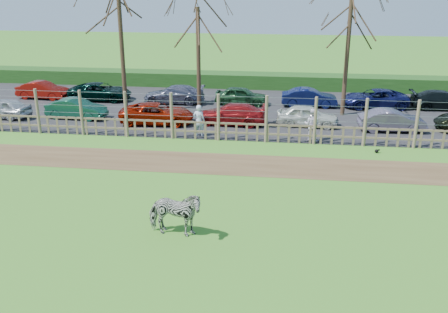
# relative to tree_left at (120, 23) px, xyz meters

# --- Properties ---
(ground) EXTENTS (120.00, 120.00, 0.00)m
(ground) POSITION_rel_tree_left_xyz_m (6.50, -12.50, -5.62)
(ground) COLOR #69A831
(ground) RESTS_ON ground
(dirt_strip) EXTENTS (34.00, 2.80, 0.01)m
(dirt_strip) POSITION_rel_tree_left_xyz_m (6.50, -8.00, -5.61)
(dirt_strip) COLOR brown
(dirt_strip) RESTS_ON ground
(asphalt) EXTENTS (44.00, 13.00, 0.04)m
(asphalt) POSITION_rel_tree_left_xyz_m (6.50, 2.00, -5.60)
(asphalt) COLOR #232326
(asphalt) RESTS_ON ground
(hedge) EXTENTS (46.00, 2.00, 1.10)m
(hedge) POSITION_rel_tree_left_xyz_m (6.50, 9.00, -5.07)
(hedge) COLOR #1E4716
(hedge) RESTS_ON ground
(fence) EXTENTS (30.16, 0.16, 2.50)m
(fence) POSITION_rel_tree_left_xyz_m (6.50, -4.50, -4.81)
(fence) COLOR brown
(fence) RESTS_ON ground
(tree_left) EXTENTS (4.80, 4.80, 7.88)m
(tree_left) POSITION_rel_tree_left_xyz_m (0.00, 0.00, 0.00)
(tree_left) COLOR #3D2B1E
(tree_left) RESTS_ON ground
(tree_mid) EXTENTS (4.80, 4.80, 6.83)m
(tree_mid) POSITION_rel_tree_left_xyz_m (4.50, 1.00, -0.75)
(tree_mid) COLOR #3D2B1E
(tree_mid) RESTS_ON ground
(tree_right) EXTENTS (4.80, 4.80, 7.35)m
(tree_right) POSITION_rel_tree_left_xyz_m (13.50, 1.50, -0.37)
(tree_right) COLOR #3D2B1E
(tree_right) RESTS_ON ground
(zebra) EXTENTS (1.97, 1.01, 1.62)m
(zebra) POSITION_rel_tree_left_xyz_m (6.48, -14.94, -4.81)
(zebra) COLOR gray
(zebra) RESTS_ON ground
(visitor_a) EXTENTS (0.66, 0.46, 1.72)m
(visitor_a) POSITION_rel_tree_left_xyz_m (5.37, -3.99, -4.71)
(visitor_a) COLOR silver
(visitor_a) RESTS_ON asphalt
(visitor_b) EXTENTS (0.99, 0.87, 1.72)m
(visitor_b) POSITION_rel_tree_left_xyz_m (11.38, -4.02, -4.71)
(visitor_b) COLOR silver
(visitor_b) RESTS_ON asphalt
(crow) EXTENTS (0.25, 0.18, 0.20)m
(crow) POSITION_rel_tree_left_xyz_m (14.53, -5.50, -5.52)
(crow) COLOR black
(crow) RESTS_ON ground
(car_0) EXTENTS (3.65, 1.77, 1.20)m
(car_0) POSITION_rel_tree_left_xyz_m (-7.20, -1.85, -4.98)
(car_0) COLOR #AEB2B8
(car_0) RESTS_ON asphalt
(car_1) EXTENTS (3.73, 1.55, 1.20)m
(car_1) POSITION_rel_tree_left_xyz_m (-2.64, -1.42, -4.98)
(car_1) COLOR #154F39
(car_1) RESTS_ON asphalt
(car_2) EXTENTS (4.45, 2.29, 1.20)m
(car_2) POSITION_rel_tree_left_xyz_m (2.49, -1.90, -4.98)
(car_2) COLOR #8F1503
(car_2) RESTS_ON asphalt
(car_3) EXTENTS (4.21, 1.87, 1.20)m
(car_3) POSITION_rel_tree_left_xyz_m (6.82, -1.49, -4.98)
(car_3) COLOR maroon
(car_3) RESTS_ON asphalt
(car_4) EXTENTS (3.64, 1.73, 1.20)m
(car_4) POSITION_rel_tree_left_xyz_m (11.25, -1.27, -4.98)
(car_4) COLOR silver
(car_4) RESTS_ON asphalt
(car_5) EXTENTS (3.71, 1.50, 1.20)m
(car_5) POSITION_rel_tree_left_xyz_m (15.88, -1.73, -4.98)
(car_5) COLOR #5C546B
(car_5) RESTS_ON asphalt
(car_7) EXTENTS (3.73, 1.54, 1.20)m
(car_7) POSITION_rel_tree_left_xyz_m (-7.10, 3.27, -4.98)
(car_7) COLOR maroon
(car_7) RESTS_ON asphalt
(car_8) EXTENTS (4.36, 2.09, 1.20)m
(car_8) POSITION_rel_tree_left_xyz_m (-2.92, 3.34, -4.98)
(car_8) COLOR black
(car_8) RESTS_ON asphalt
(car_9) EXTENTS (4.17, 1.77, 1.20)m
(car_9) POSITION_rel_tree_left_xyz_m (2.38, 3.18, -4.98)
(car_9) COLOR #55576F
(car_9) RESTS_ON asphalt
(car_10) EXTENTS (3.57, 1.54, 1.20)m
(car_10) POSITION_rel_tree_left_xyz_m (6.98, 3.34, -4.98)
(car_10) COLOR #22502A
(car_10) RESTS_ON asphalt
(car_11) EXTENTS (3.66, 1.32, 1.20)m
(car_11) POSITION_rel_tree_left_xyz_m (11.49, 3.36, -4.98)
(car_11) COLOR #0D1643
(car_11) RESTS_ON asphalt
(car_12) EXTENTS (4.51, 2.45, 1.20)m
(car_12) POSITION_rel_tree_left_xyz_m (15.76, 3.64, -4.98)
(car_12) COLOR #12164A
(car_12) RESTS_ON asphalt
(car_13) EXTENTS (4.15, 1.72, 1.20)m
(car_13) POSITION_rel_tree_left_xyz_m (20.08, 3.74, -4.98)
(car_13) COLOR black
(car_13) RESTS_ON asphalt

